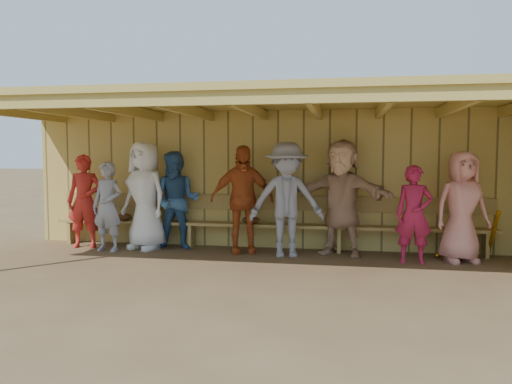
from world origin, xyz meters
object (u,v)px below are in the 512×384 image
at_px(player_b, 145,195).
at_px(player_g, 414,214).
at_px(player_a, 107,206).
at_px(player_f, 341,197).
at_px(player_e, 287,200).
at_px(player_d, 242,199).
at_px(player_h, 462,207).
at_px(player_c, 176,201).
at_px(bench, 264,219).
at_px(player_extra, 85,201).

bearing_deg(player_b, player_g, 18.19).
relative_size(player_b, player_g, 1.26).
relative_size(player_a, player_f, 0.81).
distance_m(player_a, player_e, 3.05).
xyz_separation_m(player_d, player_h, (3.44, -0.10, -0.05)).
distance_m(player_d, player_g, 2.74).
relative_size(player_c, player_f, 0.90).
bearing_deg(player_c, player_h, -4.50).
relative_size(player_f, player_g, 1.28).
height_order(player_d, player_h, player_d).
bearing_deg(player_f, player_g, -3.15).
distance_m(player_g, bench, 2.52).
height_order(player_f, player_g, player_f).
xyz_separation_m(player_b, player_e, (2.49, -0.18, -0.01)).
relative_size(player_g, player_h, 0.87).
xyz_separation_m(player_g, bench, (-2.41, 0.71, -0.21)).
xyz_separation_m(player_b, player_c, (0.55, 0.06, -0.09)).
bearing_deg(player_extra, player_g, -13.14).
bearing_deg(player_c, bench, 9.55).
height_order(player_e, player_f, player_f).
xyz_separation_m(player_e, player_g, (1.95, -0.16, -0.18)).
distance_m(player_extra, bench, 3.17).
bearing_deg(player_a, player_e, 11.33).
bearing_deg(bench, player_d, -127.67).
bearing_deg(player_e, player_c, 159.58).
bearing_deg(player_d, player_a, 169.81).
xyz_separation_m(player_h, player_extra, (-6.26, 0.06, -0.03)).
xyz_separation_m(player_f, player_extra, (-4.45, -0.13, -0.12)).
height_order(player_d, bench, player_d).
xyz_separation_m(player_d, player_extra, (-2.83, -0.04, -0.07)).
relative_size(player_b, player_h, 1.10).
xyz_separation_m(player_b, bench, (2.03, 0.37, -0.41)).
xyz_separation_m(player_b, player_extra, (-1.10, -0.07, -0.11)).
height_order(player_d, player_g, player_d).
distance_m(player_b, player_c, 0.56).
distance_m(player_a, bench, 2.68).
bearing_deg(player_d, player_g, -23.64).
distance_m(player_e, player_extra, 3.59).
height_order(player_g, bench, player_g).
height_order(player_e, player_h, player_e).
relative_size(player_c, player_g, 1.14).
xyz_separation_m(player_c, player_h, (4.61, -0.19, 0.00)).
relative_size(player_a, player_extra, 0.93).
bearing_deg(player_f, player_h, 11.32).
bearing_deg(player_a, player_extra, 166.61).
bearing_deg(player_e, player_d, 155.14).
distance_m(player_c, player_d, 1.18).
height_order(player_b, player_d, player_b).
height_order(player_a, player_c, player_c).
distance_m(player_c, player_g, 3.91).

